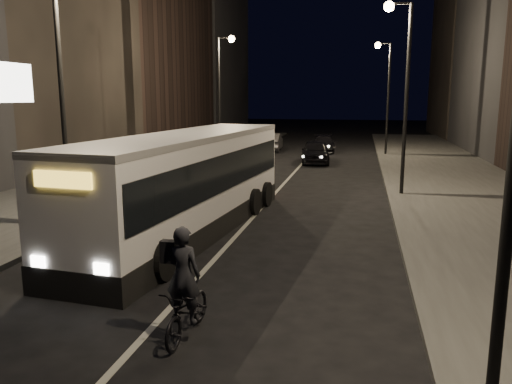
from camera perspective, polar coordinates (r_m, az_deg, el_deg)
The scene contains 14 objects.
ground at distance 11.98m, azimuth -7.45°, elevation -10.53°, with size 180.00×180.00×0.00m, color black.
sidewalk_right at distance 25.32m, azimuth 22.47°, elevation 0.27°, with size 7.00×70.00×0.16m, color #373735.
sidewalk_left at distance 27.74m, azimuth -14.52°, elevation 1.60°, with size 7.00×70.00×0.16m, color #373735.
building_row_left at distance 44.24m, azimuth -15.68°, elevation 19.05°, with size 8.00×61.00×22.00m, color black.
streetlight_right_near at distance 6.77m, azimuth 26.47°, elevation 18.43°, with size 1.20×0.44×8.12m.
streetlight_right_mid at distance 22.59m, azimuth 16.27°, elevation 12.96°, with size 1.20×0.44×8.12m.
streetlight_right_far at distance 38.56m, azimuth 14.54°, elevation 11.96°, with size 1.20×0.44×8.12m.
streetlight_left_near at distance 17.17m, azimuth -20.77°, elevation 13.53°, with size 1.20×0.44×8.12m.
streetlight_left_far at distance 33.78m, azimuth -3.83°, elevation 12.49°, with size 1.20×0.44×8.12m.
city_bus at distance 16.11m, azimuth -7.76°, elevation 1.43°, with size 3.68×12.08×3.21m.
cyclist_on_bicycle at distance 9.33m, azimuth -7.95°, elevation -12.18°, with size 0.74×1.89×2.14m.
car_near at distance 33.67m, azimuth 6.79°, elevation 4.59°, with size 1.78×4.44×1.51m, color black.
car_mid at distance 41.10m, azimuth 1.76°, elevation 5.73°, with size 1.54×4.42×1.45m, color #323234.
car_far at distance 40.64m, azimuth 7.69°, elevation 5.48°, with size 1.83×4.51×1.31m, color black.
Camera 1 is at (3.78, -10.51, 4.33)m, focal length 35.00 mm.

